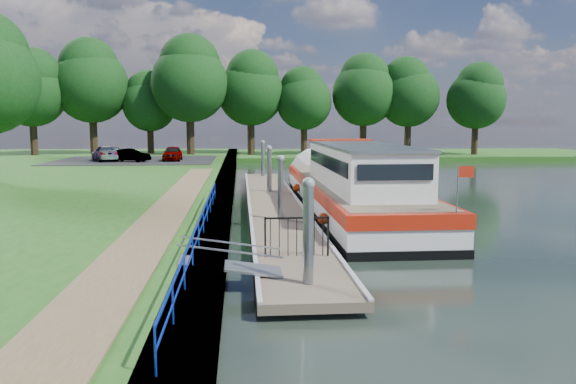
{
  "coord_description": "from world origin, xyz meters",
  "views": [
    {
      "loc": [
        -1.57,
        -13.4,
        4.22
      ],
      "look_at": [
        0.33,
        9.1,
        1.4
      ],
      "focal_mm": 35.0,
      "sensor_mm": 36.0,
      "label": 1
    }
  ],
  "objects": [
    {
      "name": "pontoon",
      "position": [
        0.0,
        13.0,
        0.18
      ],
      "size": [
        2.5,
        30.0,
        0.56
      ],
      "color": "brown",
      "rests_on": "ground"
    },
    {
      "name": "footpath",
      "position": [
        -4.4,
        8.0,
        0.8
      ],
      "size": [
        1.6,
        40.0,
        0.05
      ],
      "primitive_type": "cube",
      "color": "brown",
      "rests_on": "riverbank"
    },
    {
      "name": "car_c",
      "position": [
        -13.39,
        36.9,
        1.49
      ],
      "size": [
        3.42,
        4.84,
        1.3
      ],
      "primitive_type": "imported",
      "rotation": [
        0.0,
        0.0,
        3.54
      ],
      "color": "#999999",
      "rests_on": "carpark"
    },
    {
      "name": "gangway",
      "position": [
        -1.85,
        0.5,
        0.63
      ],
      "size": [
        2.58,
        1.0,
        0.92
      ],
      "color": "#A5A8AD",
      "rests_on": "ground"
    },
    {
      "name": "mooring_piles",
      "position": [
        0.0,
        13.0,
        1.28
      ],
      "size": [
        0.3,
        27.3,
        3.55
      ],
      "color": "gray",
      "rests_on": "ground"
    },
    {
      "name": "carpark",
      "position": [
        -11.0,
        38.0,
        0.81
      ],
      "size": [
        14.0,
        12.0,
        0.06
      ],
      "primitive_type": "cube",
      "color": "black",
      "rests_on": "riverbank"
    },
    {
      "name": "bank_edge",
      "position": [
        -2.55,
        15.0,
        0.39
      ],
      "size": [
        1.1,
        90.0,
        0.78
      ],
      "primitive_type": "cube",
      "color": "#473D2D",
      "rests_on": "ground"
    },
    {
      "name": "blue_fence",
      "position": [
        -2.75,
        3.0,
        1.31
      ],
      "size": [
        0.04,
        18.04,
        0.72
      ],
      "color": "#0C2DBF",
      "rests_on": "riverbank"
    },
    {
      "name": "car_a",
      "position": [
        -7.58,
        36.86,
        1.48
      ],
      "size": [
        1.59,
        3.81,
        1.29
      ],
      "primitive_type": "imported",
      "rotation": [
        0.0,
        0.0,
        0.02
      ],
      "color": "#999999",
      "rests_on": "carpark"
    },
    {
      "name": "ground",
      "position": [
        0.0,
        0.0,
        0.0
      ],
      "size": [
        160.0,
        160.0,
        0.0
      ],
      "primitive_type": "plane",
      "color": "black",
      "rests_on": "ground"
    },
    {
      "name": "barge",
      "position": [
        3.6,
        13.4,
        1.09
      ],
      "size": [
        4.36,
        21.15,
        4.78
      ],
      "color": "black",
      "rests_on": "ground"
    },
    {
      "name": "horizon_trees",
      "position": [
        -1.61,
        48.68,
        7.95
      ],
      "size": [
        54.38,
        10.03,
        12.87
      ],
      "color": "#332316",
      "rests_on": "ground"
    },
    {
      "name": "gate_panel",
      "position": [
        -0.0,
        2.2,
        1.15
      ],
      "size": [
        1.85,
        0.05,
        1.15
      ],
      "color": "black",
      "rests_on": "ground"
    },
    {
      "name": "far_bank",
      "position": [
        12.0,
        52.0,
        0.3
      ],
      "size": [
        60.0,
        18.0,
        0.6
      ],
      "primitive_type": "cube",
      "color": "#1E4B15",
      "rests_on": "ground"
    },
    {
      "name": "car_b",
      "position": [
        -11.01,
        35.54,
        1.39
      ],
      "size": [
        3.58,
        2.06,
        1.12
      ],
      "primitive_type": "imported",
      "rotation": [
        0.0,
        0.0,
        1.3
      ],
      "color": "#999999",
      "rests_on": "carpark"
    }
  ]
}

